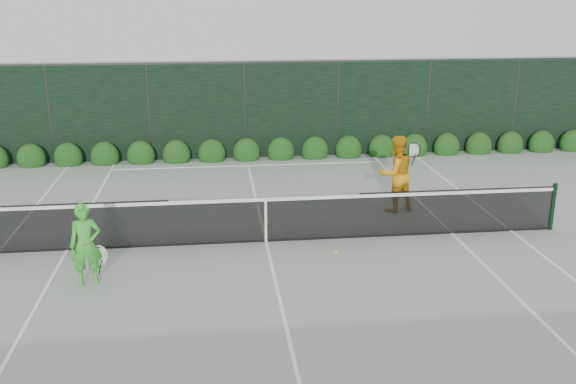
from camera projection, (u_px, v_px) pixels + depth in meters
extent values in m
plane|color=gray|center=(266.00, 242.00, 13.67)|extent=(80.00, 80.00, 0.00)
cylinder|color=black|center=(553.00, 207.00, 14.24)|extent=(0.10, 0.10, 1.07)
cube|color=black|center=(60.00, 227.00, 13.04)|extent=(4.40, 0.01, 1.02)
cube|color=black|center=(266.00, 221.00, 13.53)|extent=(4.00, 0.01, 0.96)
cube|color=black|center=(457.00, 212.00, 13.99)|extent=(4.40, 0.01, 1.02)
cube|color=white|center=(266.00, 200.00, 13.39)|extent=(12.80, 0.03, 0.07)
cube|color=black|center=(266.00, 241.00, 13.66)|extent=(12.80, 0.02, 0.04)
cube|color=white|center=(266.00, 222.00, 13.53)|extent=(0.05, 0.03, 0.91)
imported|color=green|center=(86.00, 245.00, 11.48)|extent=(0.61, 0.45, 1.51)
torus|color=silver|center=(99.00, 255.00, 11.67)|extent=(0.30, 0.04, 0.30)
cylinder|color=black|center=(100.00, 267.00, 11.74)|extent=(0.10, 0.03, 0.30)
imported|color=orange|center=(396.00, 174.00, 15.36)|extent=(1.07, 0.93, 1.86)
torus|color=black|center=(414.00, 150.00, 15.03)|extent=(0.29, 0.13, 0.30)
cylinder|color=black|center=(414.00, 160.00, 15.10)|extent=(0.10, 0.03, 0.30)
cube|color=white|center=(511.00, 231.00, 14.29)|extent=(0.06, 23.77, 0.01)
cube|color=white|center=(67.00, 250.00, 13.20)|extent=(0.06, 23.77, 0.01)
cube|color=white|center=(452.00, 233.00, 14.13)|extent=(0.06, 23.77, 0.01)
cube|color=white|center=(240.00, 130.00, 24.94)|extent=(11.03, 0.06, 0.01)
cube|color=white|center=(248.00, 166.00, 19.74)|extent=(8.23, 0.06, 0.01)
cube|color=white|center=(266.00, 241.00, 13.66)|extent=(0.06, 12.80, 0.01)
cube|color=black|center=(245.00, 111.00, 20.34)|extent=(32.00, 0.06, 3.00)
cube|color=#262826|center=(244.00, 62.00, 19.89)|extent=(32.00, 0.06, 0.06)
cylinder|color=#262826|center=(50.00, 115.00, 19.66)|extent=(0.08, 0.08, 3.00)
cylinder|color=#262826|center=(149.00, 113.00, 20.00)|extent=(0.08, 0.08, 3.00)
cylinder|color=#262826|center=(245.00, 111.00, 20.34)|extent=(0.08, 0.08, 3.00)
cylinder|color=#262826|center=(338.00, 109.00, 20.68)|extent=(0.08, 0.08, 3.00)
cylinder|color=#262826|center=(428.00, 107.00, 21.02)|extent=(0.08, 0.08, 3.00)
cylinder|color=#262826|center=(515.00, 106.00, 21.36)|extent=(0.08, 0.08, 3.00)
ellipsoid|color=#113C10|center=(31.00, 159.00, 19.63)|extent=(0.86, 0.65, 0.94)
ellipsoid|color=#113C10|center=(68.00, 158.00, 19.76)|extent=(0.86, 0.65, 0.94)
ellipsoid|color=#113C10|center=(105.00, 157.00, 19.88)|extent=(0.86, 0.65, 0.94)
ellipsoid|color=#113C10|center=(141.00, 156.00, 20.01)|extent=(0.86, 0.65, 0.94)
ellipsoid|color=#113C10|center=(177.00, 155.00, 20.13)|extent=(0.86, 0.65, 0.94)
ellipsoid|color=#113C10|center=(212.00, 154.00, 20.26)|extent=(0.86, 0.65, 0.94)
ellipsoid|color=#113C10|center=(247.00, 153.00, 20.38)|extent=(0.86, 0.65, 0.94)
ellipsoid|color=#113C10|center=(281.00, 152.00, 20.51)|extent=(0.86, 0.65, 0.94)
ellipsoid|color=#113C10|center=(315.00, 151.00, 20.63)|extent=(0.86, 0.65, 0.94)
ellipsoid|color=#113C10|center=(348.00, 150.00, 20.76)|extent=(0.86, 0.65, 0.94)
ellipsoid|color=#113C10|center=(382.00, 149.00, 20.88)|extent=(0.86, 0.65, 0.94)
ellipsoid|color=#113C10|center=(414.00, 148.00, 21.01)|extent=(0.86, 0.65, 0.94)
ellipsoid|color=#113C10|center=(447.00, 147.00, 21.13)|extent=(0.86, 0.65, 0.94)
ellipsoid|color=#113C10|center=(479.00, 146.00, 21.26)|extent=(0.86, 0.65, 0.94)
ellipsoid|color=#113C10|center=(510.00, 145.00, 21.38)|extent=(0.86, 0.65, 0.94)
ellipsoid|color=#113C10|center=(541.00, 144.00, 21.51)|extent=(0.86, 0.65, 0.94)
ellipsoid|color=#113C10|center=(572.00, 143.00, 21.63)|extent=(0.86, 0.65, 0.94)
sphere|color=#D0F436|center=(270.00, 224.00, 14.60)|extent=(0.07, 0.07, 0.07)
sphere|color=#D0F436|center=(269.00, 224.00, 14.62)|extent=(0.07, 0.07, 0.07)
sphere|color=#D0F436|center=(336.00, 253.00, 12.99)|extent=(0.07, 0.07, 0.07)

